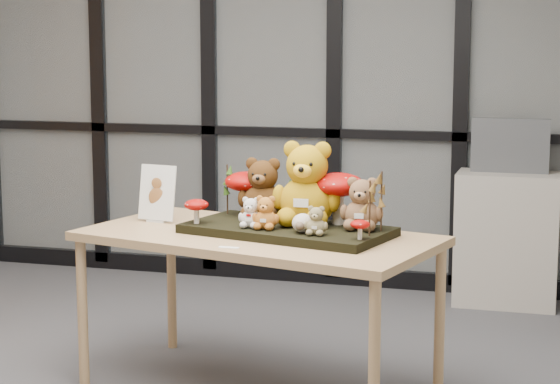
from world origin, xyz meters
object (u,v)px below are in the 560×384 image
(diorama_tray, at_px, (287,230))
(bear_tan_back, at_px, (362,201))
(mushroom_front_right, at_px, (360,229))
(plush_cream_hedgehog, at_px, (303,222))
(bear_small_yellow, at_px, (266,211))
(bear_beige_small, at_px, (316,219))
(mushroom_front_left, at_px, (196,210))
(display_table, at_px, (258,248))
(mushroom_back_right, at_px, (338,196))
(sign_holder, at_px, (157,196))
(monitor, at_px, (510,146))
(bear_pooh_yellow, at_px, (307,179))
(cabinet, at_px, (507,239))
(bear_brown_medium, at_px, (263,185))
(bear_white_bow, at_px, (251,211))
(mushroom_back_left, at_px, (247,191))

(diorama_tray, height_order, bear_tan_back, bear_tan_back)
(mushroom_front_right, bearing_deg, plush_cream_hedgehog, 163.22)
(bear_small_yellow, relative_size, bear_beige_small, 1.19)
(bear_tan_back, distance_m, mushroom_front_left, 0.80)
(diorama_tray, bearing_deg, display_table, -153.43)
(mushroom_front_right, bearing_deg, mushroom_back_right, 117.68)
(plush_cream_hedgehog, bearing_deg, sign_holder, 175.89)
(bear_small_yellow, bearing_deg, monitor, 78.82)
(diorama_tray, bearing_deg, bear_pooh_yellow, 56.28)
(bear_small_yellow, distance_m, mushroom_front_right, 0.49)
(bear_pooh_yellow, distance_m, cabinet, 2.14)
(bear_brown_medium, relative_size, sign_holder, 1.15)
(bear_pooh_yellow, relative_size, bear_white_bow, 2.75)
(bear_tan_back, relative_size, bear_small_yellow, 1.55)
(diorama_tray, height_order, bear_small_yellow, bear_small_yellow)
(bear_small_yellow, bearing_deg, plush_cream_hedgehog, 3.84)
(bear_beige_small, xyz_separation_m, sign_holder, (-0.90, 0.31, 0.02))
(diorama_tray, relative_size, cabinet, 1.12)
(diorama_tray, relative_size, bear_beige_small, 6.56)
(mushroom_front_left, distance_m, monitor, 2.44)
(mushroom_back_right, xyz_separation_m, cabinet, (0.68, 1.84, -0.53))
(bear_pooh_yellow, height_order, cabinet, bear_pooh_yellow)
(bear_white_bow, xyz_separation_m, mushroom_front_right, (0.55, -0.14, -0.03))
(bear_pooh_yellow, xyz_separation_m, monitor, (0.83, 1.90, -0.02))
(plush_cream_hedgehog, height_order, cabinet, plush_cream_hedgehog)
(bear_small_yellow, distance_m, bear_white_bow, 0.08)
(bear_pooh_yellow, xyz_separation_m, mushroom_front_left, (-0.51, -0.13, -0.15))
(mushroom_front_left, bearing_deg, bear_small_yellow, -6.65)
(bear_pooh_yellow, distance_m, monitor, 2.07)
(mushroom_front_left, bearing_deg, bear_pooh_yellow, 14.41)
(display_table, bearing_deg, mushroom_front_right, -5.80)
(mushroom_front_right, bearing_deg, sign_holder, 162.17)
(bear_small_yellow, xyz_separation_m, cabinet, (0.98, 2.06, -0.48))
(bear_beige_small, bearing_deg, cabinet, 85.38)
(bear_brown_medium, height_order, cabinet, bear_brown_medium)
(plush_cream_hedgehog, relative_size, mushroom_back_left, 0.40)
(bear_tan_back, bearing_deg, bear_pooh_yellow, -176.89)
(bear_pooh_yellow, height_order, sign_holder, bear_pooh_yellow)
(mushroom_back_right, bearing_deg, cabinet, 69.63)
(mushroom_back_left, bearing_deg, mushroom_front_left, -119.06)
(bear_brown_medium, bearing_deg, mushroom_front_left, -124.97)
(display_table, xyz_separation_m, bear_white_bow, (-0.02, -0.05, 0.19))
(display_table, bearing_deg, bear_brown_medium, 114.24)
(bear_pooh_yellow, height_order, bear_brown_medium, bear_pooh_yellow)
(bear_brown_medium, bearing_deg, plush_cream_hedgehog, -33.01)
(bear_small_yellow, relative_size, bear_white_bow, 1.09)
(bear_beige_small, bearing_deg, mushroom_front_left, -176.26)
(display_table, xyz_separation_m, monitor, (1.04, 2.00, 0.31))
(bear_brown_medium, relative_size, bear_beige_small, 2.26)
(mushroom_back_right, bearing_deg, mushroom_front_left, -165.36)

